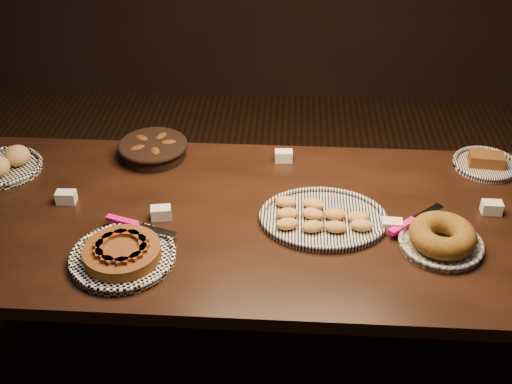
# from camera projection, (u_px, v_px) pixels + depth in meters

# --- Properties ---
(ground) EXTENTS (5.00, 5.00, 0.00)m
(ground) POSITION_uv_depth(u_px,v_px,m) (259.00, 359.00, 2.70)
(ground) COLOR black
(ground) RESTS_ON ground
(buffet_table) EXTENTS (2.40, 1.00, 0.75)m
(buffet_table) POSITION_uv_depth(u_px,v_px,m) (260.00, 233.00, 2.32)
(buffet_table) COLOR black
(buffet_table) RESTS_ON ground
(apple_tart_plate) EXTENTS (0.35, 0.37, 0.07)m
(apple_tart_plate) POSITION_uv_depth(u_px,v_px,m) (123.00, 254.00, 2.07)
(apple_tart_plate) COLOR white
(apple_tart_plate) RESTS_ON buffet_table
(madeleine_platter) EXTENTS (0.45, 0.36, 0.05)m
(madeleine_platter) POSITION_uv_depth(u_px,v_px,m) (322.00, 218.00, 2.24)
(madeleine_platter) COLOR black
(madeleine_platter) RESTS_ON buffet_table
(bundt_cake_plate) EXTENTS (0.31, 0.36, 0.09)m
(bundt_cake_plate) POSITION_uv_depth(u_px,v_px,m) (441.00, 238.00, 2.12)
(bundt_cake_plate) COLOR black
(bundt_cake_plate) RESTS_ON buffet_table
(croissant_basket) EXTENTS (0.32, 0.32, 0.07)m
(croissant_basket) POSITION_uv_depth(u_px,v_px,m) (153.00, 148.00, 2.59)
(croissant_basket) COLOR black
(croissant_basket) RESTS_ON buffet_table
(bread_roll_plate) EXTENTS (0.29, 0.29, 0.09)m
(bread_roll_plate) POSITION_uv_depth(u_px,v_px,m) (2.00, 164.00, 2.50)
(bread_roll_plate) COLOR white
(bread_roll_plate) RESTS_ON buffet_table
(loaf_plate) EXTENTS (0.25, 0.25, 0.06)m
(loaf_plate) POSITION_uv_depth(u_px,v_px,m) (486.00, 163.00, 2.53)
(loaf_plate) COLOR black
(loaf_plate) RESTS_ON buffet_table
(tent_cards) EXTENTS (1.61, 0.49, 0.04)m
(tent_cards) POSITION_uv_depth(u_px,v_px,m) (277.00, 198.00, 2.33)
(tent_cards) COLOR white
(tent_cards) RESTS_ON buffet_table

